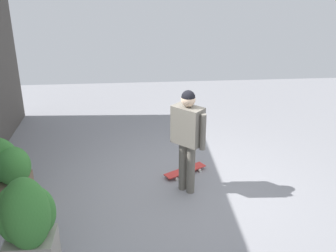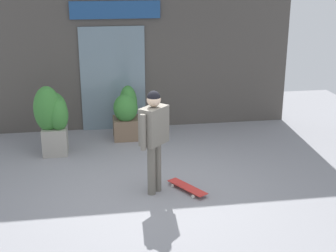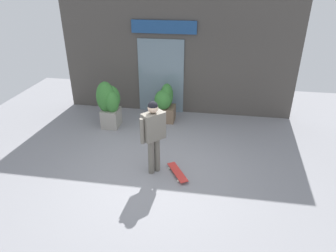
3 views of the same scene
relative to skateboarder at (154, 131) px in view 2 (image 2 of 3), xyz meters
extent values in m
plane|color=gray|center=(0.02, 0.02, -1.05)|extent=(12.00, 12.00, 0.00)
cube|color=#4C4742|center=(0.02, 3.53, 0.93)|extent=(7.08, 0.25, 3.96)
cube|color=slate|center=(-0.46, 3.39, 0.10)|extent=(1.42, 0.06, 2.30)
cube|color=navy|center=(-0.37, 3.37, 1.59)|extent=(1.91, 0.05, 0.37)
cylinder|color=#666056|center=(0.06, 0.06, -0.63)|extent=(0.13, 0.13, 0.85)
cylinder|color=#666056|center=(-0.06, -0.06, -0.63)|extent=(0.13, 0.13, 0.85)
cube|color=#6B665B|center=(0.00, 0.00, 0.10)|extent=(0.51, 0.52, 0.60)
cylinder|color=#6B665B|center=(0.19, 0.20, 0.06)|extent=(0.09, 0.09, 0.57)
cylinder|color=#6B665B|center=(-0.19, -0.20, 0.06)|extent=(0.09, 0.09, 0.57)
sphere|color=beige|center=(0.00, 0.00, 0.51)|extent=(0.22, 0.22, 0.22)
sphere|color=black|center=(0.00, 0.00, 0.55)|extent=(0.21, 0.21, 0.21)
cube|color=red|center=(0.53, -0.04, -0.98)|extent=(0.56, 0.78, 0.02)
cylinder|color=silver|center=(0.75, -0.21, -1.02)|extent=(0.05, 0.06, 0.05)
cylinder|color=silver|center=(0.58, -0.31, -1.02)|extent=(0.05, 0.06, 0.05)
cylinder|color=silver|center=(0.49, 0.23, -1.02)|extent=(0.05, 0.06, 0.05)
cylinder|color=silver|center=(0.32, 0.12, -1.02)|extent=(0.05, 0.06, 0.05)
cube|color=brown|center=(-0.22, 2.69, -0.82)|extent=(0.60, 0.55, 0.45)
ellipsoid|color=#387A33|center=(-0.26, 2.59, -0.35)|extent=(0.51, 0.51, 0.59)
ellipsoid|color=#387A33|center=(-0.19, 2.80, -0.29)|extent=(0.37, 0.60, 0.73)
cube|color=gray|center=(-1.70, 2.04, -0.78)|extent=(0.47, 0.56, 0.54)
ellipsoid|color=#387A33|center=(-1.60, 1.96, -0.24)|extent=(0.38, 0.45, 0.65)
ellipsoid|color=#387A33|center=(-1.69, 2.16, -0.21)|extent=(0.51, 0.45, 0.72)
ellipsoid|color=#387A33|center=(-1.79, 2.01, -0.13)|extent=(0.53, 0.53, 0.89)
camera|label=1|loc=(-5.64, 0.76, 2.52)|focal=43.57mm
camera|label=2|loc=(-0.91, -7.02, 2.43)|focal=51.12mm
camera|label=3|loc=(1.22, -5.54, 2.95)|focal=32.36mm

